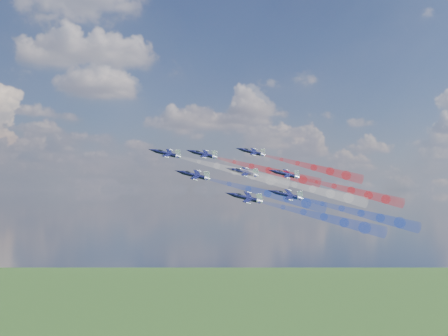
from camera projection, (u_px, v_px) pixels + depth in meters
name	position (u px, v px, depth m)	size (l,w,h in m)	color
jet_lead	(166.00, 154.00, 181.62)	(9.03, 11.29, 3.01)	black
trail_lead	(235.00, 171.00, 181.57)	(3.76, 36.13, 3.76)	white
jet_inner_left	(194.00, 175.00, 169.49)	(9.03, 11.29, 3.01)	black
trail_inner_left	(268.00, 194.00, 169.43)	(3.76, 36.13, 3.76)	blue
jet_inner_right	(203.00, 154.00, 190.78)	(9.03, 11.29, 3.01)	black
trail_inner_right	(269.00, 170.00, 190.73)	(3.76, 36.13, 3.76)	red
jet_outer_left	(245.00, 198.00, 159.57)	(9.03, 11.29, 3.01)	black
trail_outer_left	(324.00, 217.00, 159.52)	(3.76, 36.13, 3.76)	blue
jet_center_third	(243.00, 172.00, 180.99)	(9.03, 11.29, 3.01)	black
trail_center_third	(312.00, 189.00, 180.94)	(3.76, 36.13, 3.76)	white
jet_outer_right	(252.00, 152.00, 201.95)	(9.03, 11.29, 3.01)	black
trail_outer_right	(314.00, 167.00, 201.90)	(3.76, 36.13, 3.76)	red
jet_rear_left	(287.00, 195.00, 168.86)	(9.03, 11.29, 3.01)	black
trail_rear_left	(361.00, 213.00, 168.81)	(3.76, 36.13, 3.76)	blue
jet_rear_right	(285.00, 174.00, 189.07)	(9.03, 11.29, 3.01)	black
trail_rear_right	(351.00, 190.00, 189.01)	(3.76, 36.13, 3.76)	red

